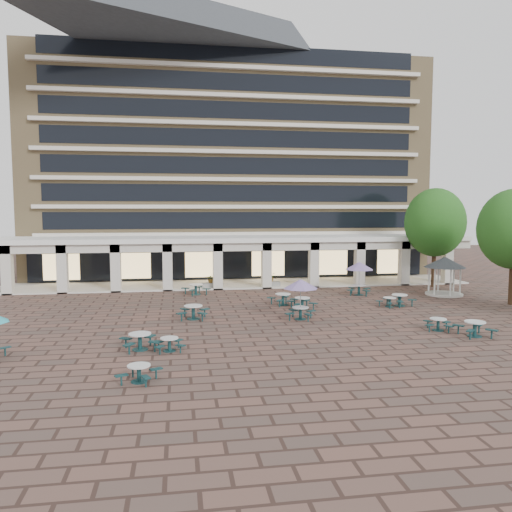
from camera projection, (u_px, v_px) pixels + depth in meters
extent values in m
plane|color=brown|center=(268.00, 320.00, 30.84)|extent=(120.00, 120.00, 0.00)
cube|color=#A0865A|center=(227.00, 172.00, 54.92)|extent=(40.00, 15.00, 22.00)
cube|color=beige|center=(235.00, 234.00, 47.89)|extent=(36.80, 0.50, 0.35)
cube|color=black|center=(235.00, 220.00, 48.00)|extent=(35.20, 0.05, 1.60)
cube|color=beige|center=(235.00, 207.00, 47.66)|extent=(36.80, 0.50, 0.35)
cube|color=black|center=(235.00, 193.00, 47.76)|extent=(35.20, 0.05, 1.60)
cube|color=beige|center=(235.00, 179.00, 47.42)|extent=(36.80, 0.50, 0.35)
cube|color=black|center=(235.00, 166.00, 47.53)|extent=(35.20, 0.05, 1.60)
cube|color=beige|center=(235.00, 152.00, 47.18)|extent=(36.80, 0.50, 0.35)
cube|color=black|center=(234.00, 138.00, 47.29)|extent=(35.20, 0.05, 1.60)
cube|color=beige|center=(235.00, 124.00, 46.94)|extent=(36.80, 0.50, 0.35)
cube|color=black|center=(234.00, 110.00, 47.05)|extent=(35.20, 0.05, 1.60)
cube|color=beige|center=(235.00, 95.00, 46.71)|extent=(36.80, 0.50, 0.35)
cube|color=black|center=(234.00, 82.00, 46.81)|extent=(35.20, 0.05, 1.60)
cube|color=beige|center=(234.00, 67.00, 46.47)|extent=(36.80, 0.50, 0.35)
cube|color=black|center=(234.00, 53.00, 46.58)|extent=(35.20, 0.05, 1.60)
cube|color=white|center=(239.00, 239.00, 45.21)|extent=(42.00, 6.60, 0.40)
cube|color=beige|center=(243.00, 246.00, 42.45)|extent=(42.00, 0.30, 0.90)
cube|color=black|center=(235.00, 262.00, 48.09)|extent=(38.00, 0.15, 3.20)
cube|color=beige|center=(239.00, 284.00, 45.59)|extent=(42.00, 6.00, 0.12)
cube|color=beige|center=(7.00, 270.00, 39.93)|extent=(0.80, 0.80, 4.00)
cube|color=beige|center=(62.00, 269.00, 40.58)|extent=(0.80, 0.80, 4.00)
cube|color=beige|center=(116.00, 268.00, 41.23)|extent=(0.80, 0.80, 4.00)
cube|color=beige|center=(168.00, 267.00, 41.88)|extent=(0.80, 0.80, 4.00)
cube|color=beige|center=(218.00, 266.00, 42.53)|extent=(0.80, 0.80, 4.00)
cube|color=beige|center=(266.00, 265.00, 43.18)|extent=(0.80, 0.80, 4.00)
cube|color=beige|center=(314.00, 265.00, 43.83)|extent=(0.80, 0.80, 4.00)
cube|color=beige|center=(359.00, 264.00, 44.48)|extent=(0.80, 0.80, 4.00)
cube|color=beige|center=(404.00, 263.00, 45.13)|extent=(0.80, 0.80, 4.00)
cube|color=beige|center=(447.00, 262.00, 45.78)|extent=(0.80, 0.80, 4.00)
cube|color=#FFD88C|center=(61.00, 267.00, 45.50)|extent=(3.20, 0.08, 2.40)
cube|color=#FFD88C|center=(133.00, 266.00, 46.48)|extent=(3.20, 0.08, 2.40)
cube|color=#FFD88C|center=(202.00, 265.00, 47.47)|extent=(3.20, 0.08, 2.40)
cube|color=#FFD88C|center=(268.00, 263.00, 48.45)|extent=(3.20, 0.08, 2.40)
cube|color=#FFD88C|center=(332.00, 262.00, 49.44)|extent=(3.20, 0.08, 2.40)
cube|color=#FFD88C|center=(393.00, 261.00, 50.42)|extent=(3.20, 0.08, 2.40)
cylinder|color=#143B3C|center=(169.00, 351.00, 23.97)|extent=(0.61, 0.61, 0.03)
cylinder|color=#143B3C|center=(169.00, 345.00, 23.95)|extent=(0.16, 0.16, 0.57)
cylinder|color=silver|center=(169.00, 338.00, 23.92)|extent=(0.87, 0.87, 0.04)
cube|color=#143B3C|center=(178.00, 340.00, 24.52)|extent=(0.49, 0.52, 0.04)
cylinder|color=#143B3C|center=(179.00, 344.00, 24.54)|extent=(0.07, 0.07, 0.37)
cube|color=#143B3C|center=(159.00, 341.00, 24.29)|extent=(0.52, 0.49, 0.04)
cylinder|color=#143B3C|center=(159.00, 345.00, 24.31)|extent=(0.07, 0.07, 0.37)
cube|color=#143B3C|center=(160.00, 347.00, 23.36)|extent=(0.49, 0.52, 0.04)
cylinder|color=#143B3C|center=(160.00, 351.00, 23.38)|extent=(0.07, 0.07, 0.37)
cube|color=#143B3C|center=(180.00, 345.00, 23.59)|extent=(0.52, 0.49, 0.04)
cylinder|color=#143B3C|center=(180.00, 349.00, 23.61)|extent=(0.07, 0.07, 0.37)
cylinder|color=#143B3C|center=(139.00, 382.00, 19.65)|extent=(0.64, 0.64, 0.04)
cylinder|color=#143B3C|center=(139.00, 375.00, 19.63)|extent=(0.16, 0.16, 0.60)
cylinder|color=silver|center=(139.00, 366.00, 19.60)|extent=(0.91, 0.91, 0.05)
cube|color=#143B3C|center=(156.00, 369.00, 20.01)|extent=(0.56, 0.44, 0.05)
cylinder|color=#143B3C|center=(156.00, 374.00, 20.03)|extent=(0.07, 0.07, 0.38)
cube|color=#143B3C|center=(133.00, 367.00, 20.21)|extent=(0.44, 0.56, 0.05)
cylinder|color=#143B3C|center=(133.00, 372.00, 20.23)|extent=(0.07, 0.07, 0.38)
cube|color=#143B3C|center=(121.00, 375.00, 19.23)|extent=(0.56, 0.44, 0.05)
cylinder|color=#143B3C|center=(121.00, 381.00, 19.25)|extent=(0.07, 0.07, 0.38)
cube|color=#143B3C|center=(146.00, 377.00, 19.03)|extent=(0.44, 0.56, 0.05)
cylinder|color=#143B3C|center=(146.00, 382.00, 19.05)|extent=(0.07, 0.07, 0.38)
cylinder|color=#143B3C|center=(438.00, 330.00, 28.08)|extent=(0.64, 0.64, 0.04)
cylinder|color=#143B3C|center=(438.00, 325.00, 28.05)|extent=(0.16, 0.16, 0.60)
cylinder|color=silver|center=(438.00, 319.00, 28.02)|extent=(0.91, 0.91, 0.05)
cube|color=#143B3C|center=(446.00, 322.00, 28.41)|extent=(0.56, 0.42, 0.05)
cylinder|color=#143B3C|center=(446.00, 326.00, 28.43)|extent=(0.07, 0.07, 0.38)
cube|color=#143B3C|center=(428.00, 321.00, 28.65)|extent=(0.42, 0.56, 0.05)
cylinder|color=#143B3C|center=(428.00, 325.00, 28.67)|extent=(0.07, 0.07, 0.38)
cube|color=#143B3C|center=(429.00, 325.00, 27.68)|extent=(0.56, 0.42, 0.05)
cylinder|color=#143B3C|center=(429.00, 329.00, 27.70)|extent=(0.07, 0.07, 0.38)
cube|color=#143B3C|center=(449.00, 326.00, 27.44)|extent=(0.42, 0.56, 0.05)
cylinder|color=#143B3C|center=(449.00, 330.00, 27.45)|extent=(0.07, 0.07, 0.38)
cylinder|color=#143B3C|center=(474.00, 336.00, 26.77)|extent=(0.76, 0.76, 0.04)
cylinder|color=#143B3C|center=(475.00, 330.00, 26.73)|extent=(0.20, 0.20, 0.72)
cylinder|color=silver|center=(475.00, 322.00, 26.69)|extent=(1.09, 1.09, 0.05)
cube|color=#143B3C|center=(479.00, 325.00, 27.38)|extent=(0.65, 0.63, 0.05)
cylinder|color=#143B3C|center=(479.00, 329.00, 27.41)|extent=(0.09, 0.09, 0.46)
cube|color=#143B3C|center=(458.00, 325.00, 27.25)|extent=(0.63, 0.65, 0.05)
cylinder|color=#143B3C|center=(458.00, 330.00, 27.27)|extent=(0.09, 0.09, 0.46)
cube|color=#143B3C|center=(470.00, 331.00, 26.06)|extent=(0.65, 0.63, 0.05)
cylinder|color=#143B3C|center=(470.00, 335.00, 26.08)|extent=(0.09, 0.09, 0.46)
cube|color=#143B3C|center=(492.00, 330.00, 26.20)|extent=(0.63, 0.65, 0.05)
cylinder|color=#143B3C|center=(492.00, 335.00, 26.22)|extent=(0.09, 0.09, 0.46)
cube|color=#143B3C|center=(5.00, 347.00, 23.15)|extent=(0.55, 0.51, 0.05)
cylinder|color=#143B3C|center=(5.00, 352.00, 23.17)|extent=(0.07, 0.07, 0.38)
cylinder|color=#143B3C|center=(140.00, 349.00, 24.19)|extent=(0.76, 0.76, 0.04)
cylinder|color=#143B3C|center=(140.00, 343.00, 24.16)|extent=(0.19, 0.19, 0.71)
cylinder|color=silver|center=(140.00, 334.00, 24.12)|extent=(1.08, 1.08, 0.05)
cube|color=#143B3C|center=(150.00, 336.00, 24.92)|extent=(0.57, 0.66, 0.05)
cylinder|color=#143B3C|center=(150.00, 341.00, 24.95)|extent=(0.09, 0.09, 0.45)
cube|color=#143B3C|center=(126.00, 338.00, 24.48)|extent=(0.66, 0.57, 0.05)
cylinder|color=#143B3C|center=(126.00, 343.00, 24.50)|extent=(0.09, 0.09, 0.45)
cube|color=#143B3C|center=(129.00, 344.00, 23.38)|extent=(0.57, 0.66, 0.05)
cylinder|color=#143B3C|center=(129.00, 350.00, 23.40)|extent=(0.09, 0.09, 0.45)
cube|color=#143B3C|center=(155.00, 342.00, 23.82)|extent=(0.66, 0.57, 0.05)
cylinder|color=#143B3C|center=(155.00, 347.00, 23.85)|extent=(0.09, 0.09, 0.45)
cylinder|color=#143B3C|center=(300.00, 319.00, 30.95)|extent=(0.72, 0.72, 0.04)
cylinder|color=#143B3C|center=(300.00, 314.00, 30.92)|extent=(0.19, 0.19, 0.68)
cylinder|color=silver|center=(300.00, 307.00, 30.88)|extent=(1.03, 1.03, 0.05)
cube|color=#143B3C|center=(311.00, 311.00, 31.32)|extent=(0.63, 0.48, 0.05)
cylinder|color=#143B3C|center=(311.00, 315.00, 31.34)|extent=(0.08, 0.08, 0.43)
cube|color=#143B3C|center=(293.00, 310.00, 31.60)|extent=(0.48, 0.63, 0.05)
cylinder|color=#143B3C|center=(293.00, 314.00, 31.62)|extent=(0.08, 0.08, 0.43)
cube|color=#143B3C|center=(290.00, 314.00, 30.50)|extent=(0.63, 0.48, 0.05)
cylinder|color=#143B3C|center=(290.00, 317.00, 30.53)|extent=(0.08, 0.08, 0.43)
cube|color=#143B3C|center=(308.00, 314.00, 30.22)|extent=(0.48, 0.63, 0.05)
cylinder|color=#143B3C|center=(308.00, 318.00, 30.24)|extent=(0.08, 0.08, 0.43)
cylinder|color=gray|center=(301.00, 300.00, 30.84)|extent=(0.05, 0.05, 2.48)
cone|color=#7F68A5|center=(301.00, 284.00, 30.75)|extent=(2.17, 2.17, 0.57)
cylinder|color=#143B3C|center=(399.00, 306.00, 35.33)|extent=(0.76, 0.76, 0.04)
cylinder|color=#143B3C|center=(400.00, 301.00, 35.30)|extent=(0.20, 0.20, 0.72)
cylinder|color=silver|center=(400.00, 295.00, 35.26)|extent=(1.09, 1.09, 0.05)
cube|color=#143B3C|center=(399.00, 297.00, 36.10)|extent=(0.52, 0.67, 0.05)
cylinder|color=#143B3C|center=(399.00, 301.00, 36.12)|extent=(0.09, 0.09, 0.46)
cube|color=#143B3C|center=(387.00, 299.00, 35.50)|extent=(0.67, 0.52, 0.05)
cylinder|color=#143B3C|center=(387.00, 302.00, 35.53)|extent=(0.09, 0.09, 0.46)
cube|color=#143B3C|center=(400.00, 301.00, 34.47)|extent=(0.52, 0.67, 0.05)
cylinder|color=#143B3C|center=(400.00, 305.00, 34.49)|extent=(0.09, 0.09, 0.46)
cube|color=#143B3C|center=(412.00, 300.00, 35.07)|extent=(0.67, 0.52, 0.05)
cylinder|color=#143B3C|center=(412.00, 303.00, 35.09)|extent=(0.09, 0.09, 0.46)
cylinder|color=#143B3C|center=(193.00, 319.00, 31.02)|extent=(0.80, 0.80, 0.05)
cylinder|color=#143B3C|center=(193.00, 313.00, 30.99)|extent=(0.21, 0.21, 0.76)
cylinder|color=silver|center=(193.00, 306.00, 30.95)|extent=(1.15, 1.15, 0.06)
cube|color=#143B3C|center=(205.00, 309.00, 31.60)|extent=(0.70, 0.63, 0.06)
cylinder|color=#143B3C|center=(205.00, 313.00, 31.62)|extent=(0.09, 0.09, 0.48)
cube|color=#143B3C|center=(185.00, 309.00, 31.62)|extent=(0.63, 0.70, 0.06)
cylinder|color=#143B3C|center=(185.00, 313.00, 31.64)|extent=(0.09, 0.09, 0.48)
cube|color=#143B3C|center=(181.00, 313.00, 30.36)|extent=(0.70, 0.63, 0.06)
cylinder|color=#143B3C|center=(182.00, 317.00, 30.38)|extent=(0.09, 0.09, 0.48)
cube|color=#143B3C|center=(202.00, 313.00, 30.34)|extent=(0.63, 0.70, 0.06)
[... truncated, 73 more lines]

